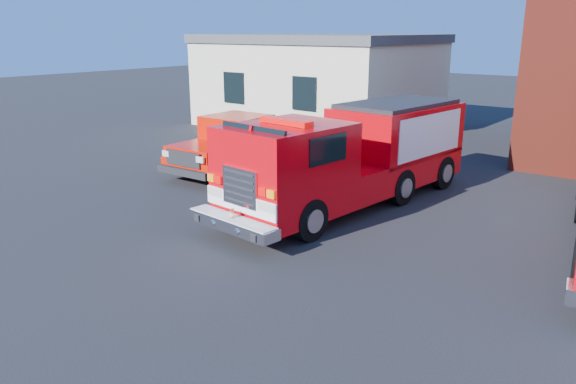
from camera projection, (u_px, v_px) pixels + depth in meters
The scene contains 4 objects.
ground at pixel (320, 234), 13.02m from camera, with size 100.00×100.00×0.00m, color black.
side_building at pixel (320, 79), 27.57m from camera, with size 10.20×8.20×4.35m.
fire_engine at pixel (353, 155), 14.91m from camera, with size 3.22×8.69×2.62m.
pickup_truck at pixel (242, 143), 18.91m from camera, with size 2.21×5.73×1.85m.
Camera 1 is at (6.90, -10.13, 4.58)m, focal length 35.00 mm.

